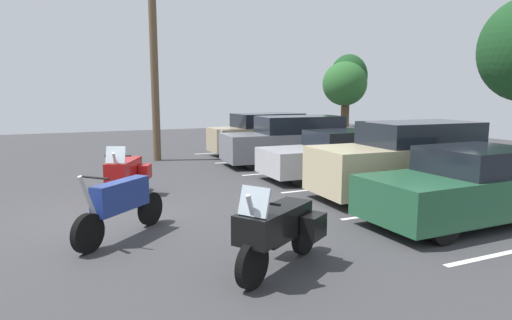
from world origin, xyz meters
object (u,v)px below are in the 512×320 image
Objects in this scene: motorcycle_touring at (126,173)px; motorcycle_third at (278,228)px; motorcycle_second at (121,204)px; car_silver at (333,155)px; car_grey at (291,141)px; car_green at (471,187)px; car_champagne at (408,160)px; utility_pole at (153,41)px; car_tan at (263,134)px.

motorcycle_touring is 1.12× the size of motorcycle_third.
car_silver reaches higher than motorcycle_second.
car_green is at bearing -1.32° from car_grey.
car_champagne is 10.42m from utility_pole.
motorcycle_touring is at bearing -127.83° from car_green.
utility_pole is at bearing 161.87° from motorcycle_touring.
car_tan reaches higher than motorcycle_second.
motorcycle_touring is 1.19× the size of motorcycle_second.
motorcycle_touring is at bearing -63.39° from car_grey.
motorcycle_touring is 2.98m from motorcycle_second.
car_champagne reaches higher than motorcycle_touring.
car_tan reaches higher than motorcycle_third.
utility_pole reaches higher than motorcycle_third.
car_tan is 0.50× the size of utility_pole.
motorcycle_touring is at bearing -110.53° from car_champagne.
motorcycle_second is 0.37× the size of car_grey.
car_grey is at bearing 131.82° from motorcycle_second.
car_silver is at bearing 115.73° from motorcycle_second.
car_tan is 0.94× the size of car_green.
motorcycle_touring is 0.49× the size of car_silver.
car_green is at bearing 74.48° from motorcycle_second.
motorcycle_third is 9.96m from car_grey.
motorcycle_second is 11.33m from car_tan.
car_tan is 5.68m from car_silver.
car_tan is 1.01× the size of car_silver.
car_champagne is at bearing 69.47° from motorcycle_touring.
car_silver is 0.49× the size of utility_pole.
utility_pole reaches higher than motorcycle_touring.
car_tan is 0.90× the size of car_grey.
motorcycle_third is 0.39× the size of car_grey.
motorcycle_touring is 0.43× the size of car_champagne.
car_tan is at bearing 88.08° from utility_pole.
car_grey is 5.67m from car_champagne.
motorcycle_third is at bearing -60.28° from car_champagne.
car_green is (2.31, -0.46, -0.20)m from car_champagne.
motorcycle_touring reaches higher than motorcycle_third.
car_grey is 1.05× the size of car_green.
car_silver is at bearing 92.78° from motorcycle_touring.
car_champagne is at bearing 7.88° from car_silver.
car_silver is (-0.30, 6.24, 0.04)m from motorcycle_touring.
car_tan is 10.77m from car_green.
motorcycle_third is (2.52, 1.90, 0.03)m from motorcycle_second.
motorcycle_third is at bearing 14.45° from motorcycle_touring.
car_tan is 8.46m from car_champagne.
car_grey reaches higher than car_tan.
car_green reaches higher than motorcycle_second.
car_champagne is (5.66, 0.27, 0.05)m from car_grey.
utility_pole is at bearing 177.05° from motorcycle_third.
car_grey is at bearing -3.02° from car_tan.
utility_pole is at bearing -151.76° from car_champagne.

